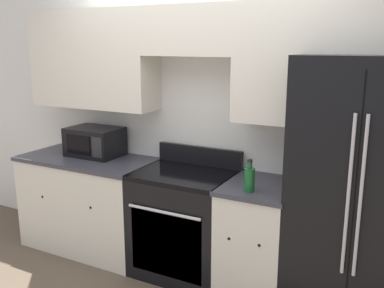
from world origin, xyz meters
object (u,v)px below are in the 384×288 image
oven_range (184,223)px  refrigerator (361,194)px  microwave (95,142)px  bottle (249,179)px

oven_range → refrigerator: refrigerator is taller
refrigerator → microwave: (-2.37, 0.07, 0.10)m
oven_range → bottle: bottle is taller
refrigerator → microwave: refrigerator is taller
microwave → bottle: (1.65, -0.28, -0.04)m
microwave → bottle: microwave is taller
oven_range → microwave: bearing=174.4°
microwave → bottle: size_ratio=2.10×
oven_range → microwave: 1.17m
refrigerator → microwave: bearing=178.4°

